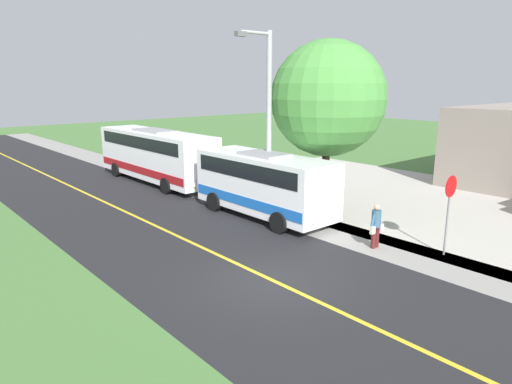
# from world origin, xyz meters

# --- Properties ---
(ground_plane) EXTENTS (120.00, 120.00, 0.00)m
(ground_plane) POSITION_xyz_m (0.00, 0.00, 0.00)
(ground_plane) COLOR #477238
(road_surface) EXTENTS (8.00, 100.00, 0.01)m
(road_surface) POSITION_xyz_m (0.00, 0.00, 0.00)
(road_surface) COLOR black
(road_surface) RESTS_ON ground
(sidewalk) EXTENTS (2.40, 100.00, 0.01)m
(sidewalk) POSITION_xyz_m (-5.20, 0.00, 0.00)
(sidewalk) COLOR gray
(sidewalk) RESTS_ON ground
(road_centre_line) EXTENTS (0.16, 100.00, 0.00)m
(road_centre_line) POSITION_xyz_m (0.00, 0.00, 0.01)
(road_centre_line) COLOR gold
(road_centre_line) RESTS_ON ground
(shuttle_bus_front) EXTENTS (2.62, 7.29, 2.93)m
(shuttle_bus_front) POSITION_xyz_m (-4.48, -5.35, 1.61)
(shuttle_bus_front) COLOR white
(shuttle_bus_front) RESTS_ON ground
(transit_bus_rear) EXTENTS (2.67, 10.34, 3.21)m
(transit_bus_rear) POSITION_xyz_m (-4.51, -15.23, 1.76)
(transit_bus_rear) COLOR white
(transit_bus_rear) RESTS_ON ground
(pedestrian_with_bags) EXTENTS (0.72, 0.34, 1.66)m
(pedestrian_with_bags) POSITION_xyz_m (-4.85, 0.40, 0.89)
(pedestrian_with_bags) COLOR #4C1919
(pedestrian_with_bags) RESTS_ON ground
(stop_sign) EXTENTS (0.76, 0.07, 2.88)m
(stop_sign) POSITION_xyz_m (-6.10, 2.45, 1.96)
(stop_sign) COLOR slate
(stop_sign) RESTS_ON ground
(street_light_pole) EXTENTS (1.97, 0.24, 8.15)m
(street_light_pole) POSITION_xyz_m (-4.88, -5.60, 4.48)
(street_light_pole) COLOR #9E9EA3
(street_light_pole) RESTS_ON ground
(tree_curbside) EXTENTS (5.26, 5.26, 7.89)m
(tree_curbside) POSITION_xyz_m (-7.40, -4.24, 5.25)
(tree_curbside) COLOR #4C3826
(tree_curbside) RESTS_ON ground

